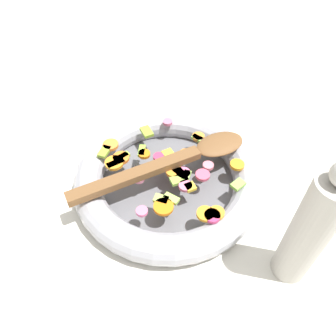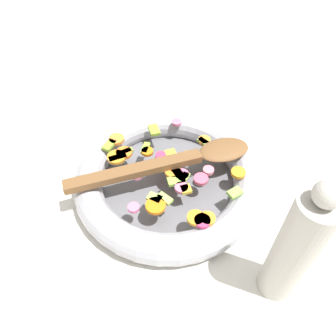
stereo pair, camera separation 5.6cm
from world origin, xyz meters
name	(u,v)px [view 1 (the left image)]	position (x,y,z in m)	size (l,w,h in m)	color
ground_plane	(168,186)	(0.00, 0.00, 0.00)	(4.00, 4.00, 0.00)	silver
skillet	(168,178)	(0.00, 0.00, 0.02)	(0.33, 0.33, 0.05)	slate
chopped_vegetables	(167,170)	(0.00, 0.01, 0.05)	(0.25, 0.26, 0.01)	orange
wooden_spoon	(180,159)	(-0.02, 0.00, 0.06)	(0.32, 0.10, 0.01)	brown
pepper_mill	(310,231)	(-0.13, 0.20, 0.11)	(0.05, 0.05, 0.23)	#B2ADA3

